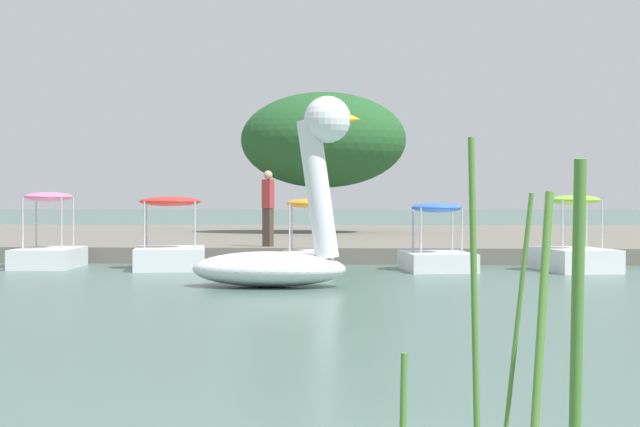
{
  "coord_description": "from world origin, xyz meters",
  "views": [
    {
      "loc": [
        0.49,
        -4.33,
        1.39
      ],
      "look_at": [
        -0.93,
        15.94,
        1.18
      ],
      "focal_mm": 60.68,
      "sensor_mm": 36.0,
      "label": 1
    }
  ],
  "objects_px": {
    "person_on_path": "(268,207)",
    "pedal_boat_red": "(170,249)",
    "tree_broadleaf_behind_dock": "(323,140)",
    "pedal_boat_lime": "(575,251)",
    "pedal_boat_blue": "(437,251)",
    "pedal_boat_orange": "(308,249)",
    "swan_boat": "(284,235)",
    "pedal_boat_pink": "(49,246)"
  },
  "relations": [
    {
      "from": "swan_boat",
      "to": "pedal_boat_pink",
      "type": "relative_size",
      "value": 1.3
    },
    {
      "from": "swan_boat",
      "to": "pedal_boat_pink",
      "type": "bearing_deg",
      "value": 138.83
    },
    {
      "from": "swan_boat",
      "to": "person_on_path",
      "type": "distance_m",
      "value": 7.38
    },
    {
      "from": "pedal_boat_blue",
      "to": "pedal_boat_red",
      "type": "distance_m",
      "value": 5.51
    },
    {
      "from": "tree_broadleaf_behind_dock",
      "to": "pedal_boat_blue",
      "type": "bearing_deg",
      "value": -77.01
    },
    {
      "from": "person_on_path",
      "to": "pedal_boat_orange",
      "type": "bearing_deg",
      "value": -67.9
    },
    {
      "from": "swan_boat",
      "to": "person_on_path",
      "type": "bearing_deg",
      "value": 98.86
    },
    {
      "from": "person_on_path",
      "to": "pedal_boat_red",
      "type": "bearing_deg",
      "value": -121.99
    },
    {
      "from": "pedal_boat_lime",
      "to": "pedal_boat_red",
      "type": "xyz_separation_m",
      "value": [
        -8.27,
        0.1,
        0.01
      ]
    },
    {
      "from": "tree_broadleaf_behind_dock",
      "to": "person_on_path",
      "type": "xyz_separation_m",
      "value": [
        -0.53,
        -11.31,
        -2.18
      ]
    },
    {
      "from": "swan_boat",
      "to": "tree_broadleaf_behind_dock",
      "type": "height_order",
      "value": "tree_broadleaf_behind_dock"
    },
    {
      "from": "pedal_boat_red",
      "to": "tree_broadleaf_behind_dock",
      "type": "height_order",
      "value": "tree_broadleaf_behind_dock"
    },
    {
      "from": "tree_broadleaf_behind_dock",
      "to": "pedal_boat_lime",
      "type": "bearing_deg",
      "value": -66.97
    },
    {
      "from": "pedal_boat_blue",
      "to": "pedal_boat_orange",
      "type": "bearing_deg",
      "value": -179.41
    },
    {
      "from": "pedal_boat_lime",
      "to": "pedal_boat_orange",
      "type": "distance_m",
      "value": 5.39
    },
    {
      "from": "pedal_boat_pink",
      "to": "person_on_path",
      "type": "relative_size",
      "value": 1.37
    },
    {
      "from": "person_on_path",
      "to": "tree_broadleaf_behind_dock",
      "type": "bearing_deg",
      "value": 87.33
    },
    {
      "from": "tree_broadleaf_behind_dock",
      "to": "person_on_path",
      "type": "distance_m",
      "value": 11.53
    },
    {
      "from": "swan_boat",
      "to": "pedal_boat_red",
      "type": "distance_m",
      "value": 5.37
    },
    {
      "from": "pedal_boat_red",
      "to": "person_on_path",
      "type": "bearing_deg",
      "value": 58.01
    },
    {
      "from": "swan_boat",
      "to": "pedal_boat_red",
      "type": "xyz_separation_m",
      "value": [
        -2.85,
        4.53,
        -0.44
      ]
    },
    {
      "from": "pedal_boat_blue",
      "to": "pedal_boat_pink",
      "type": "relative_size",
      "value": 0.97
    },
    {
      "from": "pedal_boat_lime",
      "to": "pedal_boat_red",
      "type": "distance_m",
      "value": 8.27
    },
    {
      "from": "pedal_boat_pink",
      "to": "person_on_path",
      "type": "distance_m",
      "value": 5.09
    },
    {
      "from": "pedal_boat_orange",
      "to": "swan_boat",
      "type": "bearing_deg",
      "value": -90.38
    },
    {
      "from": "pedal_boat_lime",
      "to": "pedal_boat_orange",
      "type": "bearing_deg",
      "value": -179.86
    },
    {
      "from": "pedal_boat_pink",
      "to": "pedal_boat_lime",
      "type": "bearing_deg",
      "value": -2.15
    },
    {
      "from": "pedal_boat_lime",
      "to": "pedal_boat_blue",
      "type": "height_order",
      "value": "pedal_boat_lime"
    },
    {
      "from": "pedal_boat_pink",
      "to": "pedal_boat_blue",
      "type": "bearing_deg",
      "value": -2.77
    },
    {
      "from": "pedal_boat_lime",
      "to": "person_on_path",
      "type": "relative_size",
      "value": 1.35
    },
    {
      "from": "pedal_boat_orange",
      "to": "tree_broadleaf_behind_dock",
      "type": "xyz_separation_m",
      "value": [
        -0.64,
        14.17,
        3.03
      ]
    },
    {
      "from": "pedal_boat_lime",
      "to": "pedal_boat_pink",
      "type": "distance_m",
      "value": 10.95
    },
    {
      "from": "pedal_boat_blue",
      "to": "tree_broadleaf_behind_dock",
      "type": "bearing_deg",
      "value": 102.99
    },
    {
      "from": "pedal_boat_lime",
      "to": "pedal_boat_blue",
      "type": "bearing_deg",
      "value": 179.72
    },
    {
      "from": "pedal_boat_lime",
      "to": "tree_broadleaf_behind_dock",
      "type": "height_order",
      "value": "tree_broadleaf_behind_dock"
    },
    {
      "from": "pedal_boat_lime",
      "to": "pedal_boat_pink",
      "type": "relative_size",
      "value": 0.99
    },
    {
      "from": "swan_boat",
      "to": "pedal_boat_blue",
      "type": "distance_m",
      "value": 5.19
    },
    {
      "from": "pedal_boat_lime",
      "to": "tree_broadleaf_behind_dock",
      "type": "bearing_deg",
      "value": 113.03
    },
    {
      "from": "swan_boat",
      "to": "tree_broadleaf_behind_dock",
      "type": "xyz_separation_m",
      "value": [
        -0.61,
        18.58,
        2.62
      ]
    },
    {
      "from": "person_on_path",
      "to": "swan_boat",
      "type": "bearing_deg",
      "value": -81.14
    },
    {
      "from": "pedal_boat_lime",
      "to": "swan_boat",
      "type": "bearing_deg",
      "value": -140.75
    },
    {
      "from": "swan_boat",
      "to": "pedal_boat_lime",
      "type": "bearing_deg",
      "value": 39.25
    }
  ]
}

